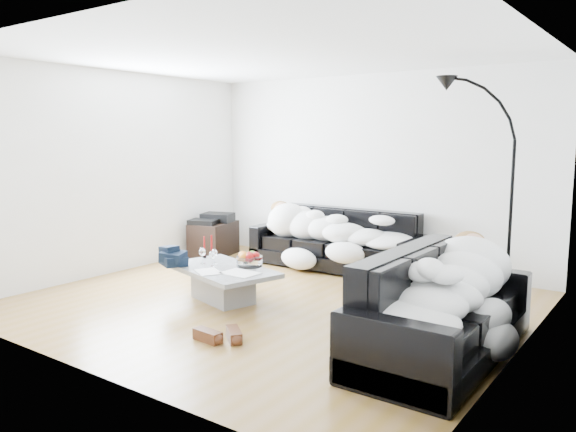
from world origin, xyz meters
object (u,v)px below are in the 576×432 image
Objects in this scene: sofa_back at (338,240)px; wine_glass_a at (214,256)px; sleeper_back at (336,223)px; floor_lamp at (511,206)px; wine_glass_b at (202,256)px; coffee_table at (223,284)px; av_cabinet at (214,239)px; sleeper_right at (445,278)px; stereo at (213,218)px; shoes at (220,335)px; wine_glass_c at (212,259)px; fruit_bowl at (249,258)px; candle_right at (212,247)px; candle_left at (204,247)px; sofa_right at (444,305)px.

sofa_back is 1.98m from wine_glass_a.
sleeper_back is 2.39m from floor_lamp.
coffee_table is at bearing -2.06° from wine_glass_b.
av_cabinet is 4.34m from floor_lamp.
sleeper_right is at bearing -35.58° from av_cabinet.
sleeper_right is at bearing -42.25° from stereo.
sofa_back reaches higher than shoes.
sleeper_right is (2.24, -2.13, 0.24)m from sofa_back.
fruit_bowl is at bearing 35.93° from wine_glass_c.
fruit_bowl is 0.13× the size of floor_lamp.
sofa_back is 14.89× the size of wine_glass_c.
candle_right is (-0.13, 0.28, 0.05)m from wine_glass_b.
floor_lamp is (4.26, -0.12, 0.81)m from av_cabinet.
candle_left is at bearing -69.17° from stereo.
av_cabinet is at bearing 133.41° from wine_glass_a.
sofa_right is 0.22m from sleeper_right.
wine_glass_c reaches higher than coffee_table.
sofa_right is at bearing -6.73° from candle_left.
wine_glass_a reaches higher than shoes.
sofa_back is 13.58× the size of wine_glass_b.
sleeper_back reaches higher than av_cabinet.
wine_glass_b reaches higher than shoes.
shoes is (-1.68, -0.82, -0.36)m from sofa_right.
candle_left is at bearing 153.57° from coffee_table.
sofa_right is 2.87× the size of av_cabinet.
sleeper_right reaches higher than wine_glass_c.
coffee_table is 0.65m from candle_left.
sleeper_right is 1.96m from shoes.
wine_glass_a is 0.91× the size of wine_glass_b.
wine_glass_c is 0.64× the size of candle_left.
floor_lamp is (0.07, 1.67, 0.64)m from sofa_right.
candle_right reaches higher than coffee_table.
sofa_right is at bearing -2.28° from wine_glass_b.
shoes is at bearing -41.93° from candle_left.
stereo is at bearing 66.89° from sofa_right.
av_cabinet is at bearing 129.97° from candle_left.
stereo is 0.21× the size of floor_lamp.
sleeper_back is 7.13× the size of fruit_bowl.
candle_left is at bearing -163.87° from floor_lamp.
shoes is (-1.68, -0.82, -0.58)m from sleeper_right.
wine_glass_c is at bearing -35.52° from candle_left.
floor_lamp is at bearing 71.63° from shoes.
floor_lamp is at bearing -2.42° from sleeper_right.
fruit_bowl is 0.70m from candle_left.
stereo is at bearing -170.04° from sofa_back.
av_cabinet is at bearing 171.23° from floor_lamp.
floor_lamp reaches higher than candle_left.
sleeper_back is at bearing 68.45° from candle_right.
sofa_right is at bearing -42.25° from stereo.
candle_right is (-2.91, 0.39, -0.14)m from sleeper_right.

